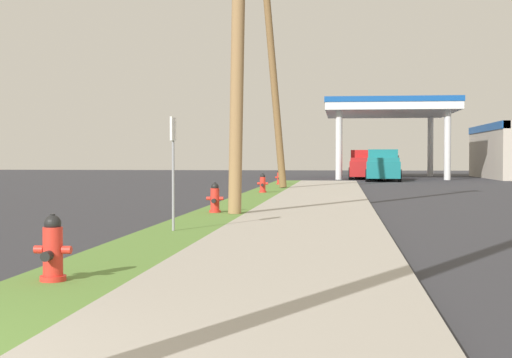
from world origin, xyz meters
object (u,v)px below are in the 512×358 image
object	(u,v)px
fire_hydrant_third	(263,184)
utility_pole_background	(274,79)
car_silver_by_near_pump	(366,168)
fire_hydrant_second	(215,199)
truck_red_at_forecourt	(364,165)
truck_teal_on_apron	(383,166)
fire_hydrant_fourth	(279,178)
fire_hydrant_nearest	(53,252)
car_white_by_far_pump	(381,167)
street_sign_post	(173,149)

from	to	relation	value
fire_hydrant_third	utility_pole_background	distance (m)	6.55
utility_pole_background	car_silver_by_near_pump	bearing A→B (deg)	77.00
fire_hydrant_second	truck_red_at_forecourt	xyz separation A→B (m)	(4.66, 33.17, 0.47)
fire_hydrant_second	truck_red_at_forecourt	distance (m)	33.49
utility_pole_background	truck_teal_on_apron	bearing A→B (deg)	68.11
fire_hydrant_fourth	fire_hydrant_nearest	bearing A→B (deg)	-90.17
car_white_by_far_pump	car_silver_by_near_pump	bearing A→B (deg)	-109.36
fire_hydrant_second	car_white_by_far_pump	distance (m)	40.08
fire_hydrant_third	street_sign_post	world-z (taller)	street_sign_post
utility_pole_background	car_white_by_far_pump	size ratio (longest dim) A/B	2.06
fire_hydrant_nearest	truck_teal_on_apron	xyz separation A→B (m)	(5.76, 39.64, 0.47)
fire_hydrant_nearest	fire_hydrant_second	size ratio (longest dim) A/B	1.00
utility_pole_background	truck_red_at_forecourt	size ratio (longest dim) A/B	1.76
fire_hydrant_nearest	utility_pole_background	world-z (taller)	utility_pole_background
fire_hydrant_fourth	car_silver_by_near_pump	world-z (taller)	car_silver_by_near_pump
fire_hydrant_fourth	car_silver_by_near_pump	xyz separation A→B (m)	(4.86, 16.87, 0.28)
fire_hydrant_nearest	car_white_by_far_pump	xyz separation A→B (m)	(6.18, 49.96, 0.28)
utility_pole_background	fire_hydrant_fourth	bearing A→B (deg)	90.95
car_white_by_far_pump	fire_hydrant_nearest	bearing A→B (deg)	-97.05
fire_hydrant_third	street_sign_post	xyz separation A→B (m)	(-0.09, -15.20, 1.19)
fire_hydrant_nearest	utility_pole_background	bearing A→B (deg)	89.66
fire_hydrant_nearest	fire_hydrant_third	world-z (taller)	same
fire_hydrant_fourth	truck_red_at_forecourt	distance (m)	14.69
fire_hydrant_nearest	car_white_by_far_pump	distance (m)	50.34
truck_teal_on_apron	fire_hydrant_nearest	bearing A→B (deg)	-98.27
car_silver_by_near_pump	fire_hydrant_fourth	bearing A→B (deg)	-106.08
fire_hydrant_second	utility_pole_background	world-z (taller)	utility_pole_background
fire_hydrant_second	street_sign_post	size ratio (longest dim) A/B	0.35
fire_hydrant_third	street_sign_post	bearing A→B (deg)	-90.32
fire_hydrant_third	fire_hydrant_fourth	world-z (taller)	same
fire_hydrant_second	fire_hydrant_fourth	distance (m)	19.23
fire_hydrant_third	car_silver_by_near_pump	size ratio (longest dim) A/B	0.16
fire_hydrant_nearest	truck_teal_on_apron	distance (m)	40.06
street_sign_post	car_silver_by_near_pump	bearing A→B (deg)	83.16
truck_red_at_forecourt	fire_hydrant_third	bearing A→B (deg)	-101.47
fire_hydrant_nearest	fire_hydrant_third	bearing A→B (deg)	89.59
utility_pole_background	car_silver_by_near_pump	size ratio (longest dim) A/B	2.06
truck_red_at_forecourt	car_white_by_far_pump	bearing A→B (deg)	77.31
fire_hydrant_third	car_silver_by_near_pump	world-z (taller)	car_silver_by_near_pump
fire_hydrant_nearest	street_sign_post	size ratio (longest dim) A/B	0.35
fire_hydrant_nearest	truck_red_at_forecourt	bearing A→B (deg)	83.80
fire_hydrant_nearest	truck_teal_on_apron	size ratio (longest dim) A/B	0.14
fire_hydrant_third	car_silver_by_near_pump	bearing A→B (deg)	79.35
street_sign_post	truck_teal_on_apron	world-z (taller)	street_sign_post
fire_hydrant_fourth	car_silver_by_near_pump	distance (m)	17.56
fire_hydrant_third	truck_teal_on_apron	size ratio (longest dim) A/B	0.14
street_sign_post	car_silver_by_near_pump	distance (m)	41.02
fire_hydrant_nearest	truck_red_at_forecourt	size ratio (longest dim) A/B	0.14
fire_hydrant_second	car_white_by_far_pump	world-z (taller)	car_white_by_far_pump
fire_hydrant_third	truck_teal_on_apron	xyz separation A→B (m)	(5.61, 18.71, 0.47)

